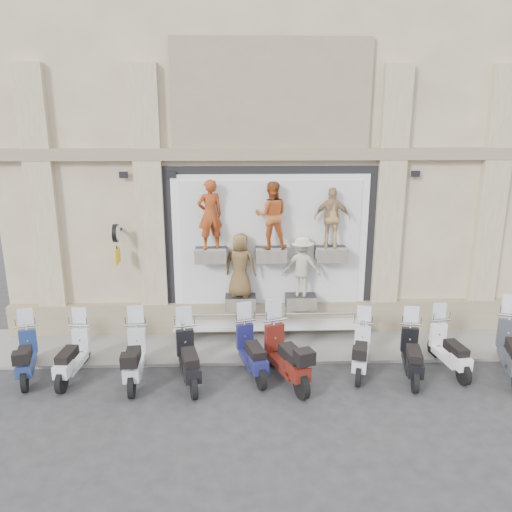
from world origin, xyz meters
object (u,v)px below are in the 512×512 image
at_px(guard_rail, 272,330).
at_px(scooter_f, 286,346).
at_px(scooter_c, 134,349).
at_px(scooter_h, 413,347).
at_px(scooter_b, 72,348).
at_px(scooter_e, 252,343).
at_px(scooter_d, 188,350).
at_px(clock_sign_bracket, 116,239).
at_px(scooter_g, 361,344).
at_px(scooter_a, 25,348).
at_px(scooter_i, 450,342).

bearing_deg(guard_rail, scooter_f, -83.74).
relative_size(scooter_c, scooter_h, 1.05).
distance_m(scooter_b, scooter_e, 4.05).
bearing_deg(scooter_b, scooter_d, -2.05).
height_order(clock_sign_bracket, scooter_e, clock_sign_bracket).
distance_m(scooter_c, scooter_g, 5.14).
bearing_deg(scooter_d, guard_rail, 27.99).
relative_size(clock_sign_bracket, scooter_a, 0.57).
relative_size(scooter_d, scooter_f, 0.91).
relative_size(scooter_a, scooter_c, 0.93).
height_order(scooter_b, scooter_e, scooter_e).
height_order(scooter_c, scooter_h, scooter_c).
relative_size(scooter_a, scooter_e, 0.95).
relative_size(scooter_c, scooter_f, 0.91).
relative_size(scooter_f, scooter_i, 1.18).
distance_m(scooter_c, scooter_i, 7.21).
height_order(scooter_d, scooter_h, scooter_d).
relative_size(scooter_a, scooter_h, 0.98).
height_order(scooter_c, scooter_d, scooter_d).
distance_m(guard_rail, scooter_g, 2.42).
height_order(scooter_d, scooter_g, scooter_d).
bearing_deg(scooter_a, scooter_c, -21.84).
xyz_separation_m(guard_rail, scooter_b, (-4.61, -1.42, 0.27)).
xyz_separation_m(scooter_c, scooter_h, (6.24, -0.04, -0.03)).
bearing_deg(guard_rail, scooter_h, -28.52).
distance_m(scooter_b, scooter_d, 2.66).
height_order(guard_rail, scooter_a, scooter_a).
relative_size(guard_rail, scooter_d, 2.62).
bearing_deg(scooter_a, guard_rail, -2.46).
xyz_separation_m(scooter_c, scooter_g, (5.14, 0.22, -0.07)).
distance_m(guard_rail, scooter_h, 3.50).
height_order(clock_sign_bracket, scooter_h, clock_sign_bracket).
height_order(guard_rail, scooter_c, scooter_c).
xyz_separation_m(guard_rail, scooter_f, (0.19, -1.76, 0.40)).
bearing_deg(scooter_h, scooter_b, -170.36).
xyz_separation_m(scooter_h, scooter_i, (0.97, 0.27, -0.02)).
height_order(scooter_a, scooter_d, scooter_d).
bearing_deg(scooter_a, scooter_i, -16.22).
xyz_separation_m(scooter_a, scooter_b, (1.05, -0.04, 0.01)).
bearing_deg(scooter_e, scooter_g, -15.12).
xyz_separation_m(guard_rail, scooter_h, (3.06, -1.67, 0.28)).
height_order(guard_rail, scooter_h, scooter_h).
height_order(scooter_b, scooter_f, scooter_f).
xyz_separation_m(scooter_e, scooter_g, (2.52, -0.00, -0.06)).
bearing_deg(clock_sign_bracket, scooter_i, -13.20).
height_order(scooter_g, scooter_i, scooter_i).
relative_size(guard_rail, scooter_h, 2.75).
xyz_separation_m(guard_rail, scooter_c, (-3.18, -1.62, 0.32)).
height_order(scooter_e, scooter_i, scooter_e).
relative_size(guard_rail, scooter_c, 2.63).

